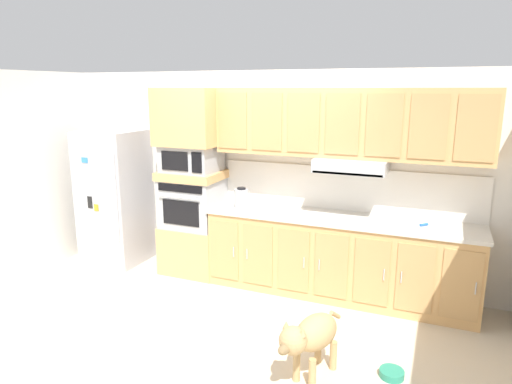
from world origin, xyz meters
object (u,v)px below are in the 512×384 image
at_px(refrigerator, 115,197).
at_px(electric_kettle, 241,198).
at_px(dog_food_bowl, 392,373).
at_px(built_in_oven, 193,203).
at_px(microwave, 192,158).
at_px(dog, 311,336).
at_px(screwdriver, 425,225).

relative_size(refrigerator, electric_kettle, 7.33).
bearing_deg(dog_food_bowl, built_in_oven, 153.06).
height_order(built_in_oven, microwave, microwave).
xyz_separation_m(microwave, dog_food_bowl, (2.60, -1.32, -1.43)).
bearing_deg(dog, microwave, -111.89).
xyz_separation_m(built_in_oven, electric_kettle, (0.69, -0.05, 0.13)).
height_order(refrigerator, electric_kettle, refrigerator).
distance_m(built_in_oven, microwave, 0.56).
xyz_separation_m(refrigerator, dog, (3.15, -1.53, -0.49)).
xyz_separation_m(refrigerator, electric_kettle, (1.85, 0.02, 0.15)).
xyz_separation_m(refrigerator, built_in_oven, (1.16, 0.07, 0.02)).
height_order(microwave, screwdriver, microwave).
bearing_deg(electric_kettle, refrigerator, -179.37).
relative_size(microwave, dog_food_bowl, 3.22).
distance_m(microwave, dog, 2.77).
bearing_deg(refrigerator, electric_kettle, 0.63).
xyz_separation_m(electric_kettle, dog, (1.30, -1.55, -0.65)).
distance_m(electric_kettle, dog, 2.13).
bearing_deg(electric_kettle, dog, -50.02).
xyz_separation_m(built_in_oven, microwave, (0.00, -0.00, 0.56)).
distance_m(screwdriver, dog_food_bowl, 1.60).
distance_m(microwave, dog_food_bowl, 3.25).
bearing_deg(microwave, refrigerator, -176.66).
bearing_deg(microwave, dog_food_bowl, -26.94).
height_order(built_in_oven, screwdriver, built_in_oven).
bearing_deg(dog, refrigerator, -99.04).
height_order(electric_kettle, dog_food_bowl, electric_kettle).
relative_size(built_in_oven, dog, 0.82).
bearing_deg(dog, electric_kettle, -123.08).
bearing_deg(electric_kettle, dog_food_bowl, -33.67).
distance_m(refrigerator, screwdriver, 3.88).
height_order(microwave, dog_food_bowl, microwave).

